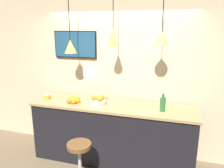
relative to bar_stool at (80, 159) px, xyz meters
The scene contains 12 objects.
back_wall 1.56m from the bar_stool, 75.48° to the left, with size 8.00×0.06×2.90m.
service_counter 0.74m from the bar_stool, 66.97° to the left, with size 2.68×0.65×1.02m.
bar_stool is the anchor object (origin of this frame).
fruit_bowl 0.93m from the bar_stool, 84.44° to the left, with size 0.28×0.28×0.15m.
orange_pile 0.96m from the bar_stool, 120.80° to the left, with size 0.23×0.28×0.09m.
juice_bottle 1.46m from the bar_stool, 29.99° to the left, with size 0.08×0.08×0.27m.
spread_jar 1.27m from the bar_stool, 144.45° to the left, with size 0.09×0.09×0.09m.
pendant_lamp_left 1.76m from the bar_stool, 120.85° to the left, with size 0.20×0.20×0.97m.
pendant_lamp_middle 1.87m from the bar_stool, 68.61° to the left, with size 0.16×0.16×0.85m.
pendant_lamp_right 2.10m from the bar_stool, 35.91° to the left, with size 0.21×0.21×0.82m.
mounted_tv 1.94m from the bar_stool, 115.59° to the left, with size 0.80×0.04×0.47m.
hanging_menu_board 1.28m from the bar_stool, 86.15° to the left, with size 0.24×0.01×0.17m.
Camera 1 is at (0.95, -2.53, 2.24)m, focal length 35.00 mm.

